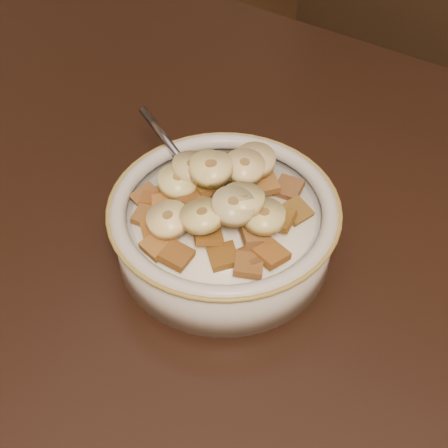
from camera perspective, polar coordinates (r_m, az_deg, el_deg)
The scene contains 48 objects.
table at distance 0.52m, azimuth -12.77°, elevation -6.37°, with size 1.40×0.90×0.04m, color black.
chair at distance 0.96m, azimuth 10.52°, elevation 6.62°, with size 0.47×0.47×1.06m, color black.
cereal_bowl at distance 0.49m, azimuth -0.00°, elevation -0.76°, with size 0.17×0.17×0.04m, color beige.
milk at distance 0.48m, azimuth -0.00°, elevation 0.90°, with size 0.14×0.14×0.00m, color white.
spoon at distance 0.49m, azimuth -1.79°, elevation 3.14°, with size 0.03×0.04×0.01m, color #8E91A6.
cereal_square_0 at distance 0.48m, azimuth -6.36°, elevation 2.45°, with size 0.02×0.02×0.01m, color brown.
cereal_square_1 at distance 0.48m, azimuth -6.96°, elevation 0.74°, with size 0.02×0.02×0.01m, color brown.
cereal_square_2 at distance 0.51m, azimuth 2.42°, elevation 5.27°, with size 0.02×0.02×0.01m, color brown.
cereal_square_3 at distance 0.50m, azimuth -3.28°, elevation 4.95°, with size 0.02×0.02×0.01m, color brown.
cereal_square_4 at distance 0.45m, azimuth 2.90°, elevation -0.93°, with size 0.02×0.02×0.01m, color #9D6533.
cereal_square_5 at distance 0.49m, azimuth 5.93°, elevation 3.29°, with size 0.02×0.02×0.01m, color brown.
cereal_square_6 at distance 0.44m, azimuth 4.37°, elevation -2.77°, with size 0.02×0.02×0.01m, color brown.
cereal_square_7 at distance 0.45m, azimuth -1.51°, elevation -0.95°, with size 0.02×0.02×0.01m, color brown.
cereal_square_8 at distance 0.46m, azimuth -6.31°, elevation -0.31°, with size 0.02×0.02×0.01m, color brown.
cereal_square_9 at distance 0.47m, azimuth -5.37°, elevation 1.67°, with size 0.02×0.02×0.01m, color brown.
cereal_square_10 at distance 0.46m, azimuth 0.97°, elevation 1.61°, with size 0.02×0.02×0.01m, color brown.
cereal_square_11 at distance 0.50m, azimuth -0.81°, elevation 5.08°, with size 0.02×0.02×0.01m, color #945B32.
cereal_square_12 at distance 0.47m, azimuth -2.85°, elevation 2.39°, with size 0.02×0.02×0.01m, color #683310.
cereal_square_13 at distance 0.49m, azimuth 3.72°, elevation 3.70°, with size 0.02×0.02×0.01m, color olive.
cereal_square_14 at distance 0.51m, azimuth -3.10°, elevation 4.72°, with size 0.02×0.02×0.01m, color #976123.
cereal_square_15 at distance 0.51m, azimuth 0.34°, elevation 5.73°, with size 0.02×0.02×0.01m, color brown.
cereal_square_16 at distance 0.45m, azimuth -6.06°, elevation -1.95°, with size 0.02×0.02×0.01m, color olive.
cereal_square_17 at distance 0.47m, azimuth -5.08°, elevation 0.53°, with size 0.02×0.02×0.01m, color #8F5A1F.
cereal_square_18 at distance 0.44m, azimuth 2.26°, elevation -3.77°, with size 0.02×0.02×0.01m, color #985827.
cereal_square_19 at distance 0.44m, azimuth 2.95°, elevation -2.84°, with size 0.02×0.02×0.01m, color brown.
cereal_square_20 at distance 0.45m, azimuth -1.60°, elevation 1.25°, with size 0.02×0.02×0.01m, color #925521.
cereal_square_21 at distance 0.51m, azimuth 0.95°, elevation 5.44°, with size 0.02×0.02×0.01m, color brown.
cereal_square_22 at distance 0.47m, azimuth -2.50°, elevation 2.23°, with size 0.02×0.02×0.01m, color brown.
cereal_square_23 at distance 0.48m, azimuth 6.62°, elevation 1.16°, with size 0.02×0.02×0.01m, color brown.
cereal_square_24 at distance 0.49m, azimuth -0.85°, elevation 4.50°, with size 0.02×0.02×0.01m, color brown.
cereal_square_25 at distance 0.44m, azimuth -0.07°, elevation -2.96°, with size 0.02×0.02×0.01m, color brown.
cereal_square_26 at distance 0.46m, azimuth 5.11°, elevation 0.46°, with size 0.02×0.02×0.01m, color brown.
cereal_square_27 at distance 0.44m, azimuth -4.38°, elevation -2.88°, with size 0.02×0.02×0.01m, color brown.
cereal_square_28 at distance 0.47m, azimuth -1.67°, elevation 3.72°, with size 0.02×0.02×0.01m, color brown.
cereal_square_29 at distance 0.46m, azimuth -3.82°, elevation 0.95°, with size 0.02×0.02×0.01m, color brown.
cereal_square_30 at distance 0.49m, azimuth -7.05°, elevation 2.42°, with size 0.02×0.02×0.01m, color brown.
banana_slice_0 at distance 0.48m, azimuth -4.21°, elevation 3.92°, with size 0.03×0.03×0.01m, color #DDCE88.
banana_slice_1 at distance 0.48m, azimuth 1.90°, elevation 5.27°, with size 0.03×0.03×0.01m, color #FFE8A4.
banana_slice_2 at distance 0.44m, azimuth 0.85°, elevation 1.65°, with size 0.03×0.03×0.01m, color #D2C186.
banana_slice_3 at distance 0.45m, azimuth -5.13°, elevation 0.40°, with size 0.03×0.03×0.01m, color #FFD47C.
banana_slice_4 at distance 0.48m, azimuth -2.94°, elevation 5.14°, with size 0.03×0.03×0.01m, color #D3BD78.
banana_slice_5 at distance 0.46m, azimuth -1.11°, elevation 5.11°, with size 0.03×0.03×0.01m, color beige.
banana_slice_6 at distance 0.48m, azimuth -1.21°, elevation 5.08°, with size 0.03×0.03×0.01m, color #ECCD77.
banana_slice_7 at distance 0.45m, azimuth 1.75°, elevation 2.28°, with size 0.03×0.03×0.01m, color #F7E890.
banana_slice_8 at distance 0.46m, azimuth -1.28°, elevation 5.08°, with size 0.03×0.03×0.01m, color #D3C282.
banana_slice_9 at distance 0.45m, azimuth 3.68°, elevation 0.70°, with size 0.03×0.03×0.01m, color #CDC377.
banana_slice_10 at distance 0.44m, azimuth -2.01°, elevation 0.73°, with size 0.03×0.03×0.01m, color #F5DC83.
banana_slice_11 at distance 0.49m, azimuth 2.90°, elevation 5.87°, with size 0.03×0.03×0.01m, color beige.
Camera 1 is at (0.26, -0.19, 1.13)m, focal length 50.00 mm.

